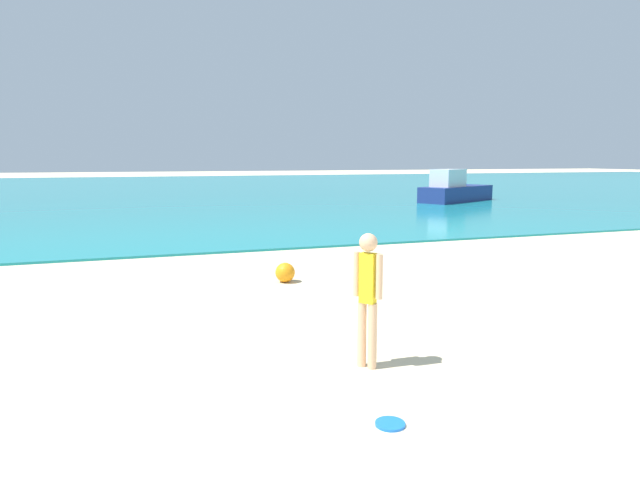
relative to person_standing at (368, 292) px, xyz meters
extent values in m
cube|color=teal|center=(0.20, 37.95, -0.84)|extent=(160.00, 60.00, 0.06)
cylinder|color=#DDAD84|center=(0.04, -0.05, -0.49)|extent=(0.10, 0.10, 0.75)
cylinder|color=#DDAD84|center=(-0.04, 0.05, -0.49)|extent=(0.10, 0.10, 0.75)
cube|color=yellow|center=(0.00, 0.00, 0.16)|extent=(0.19, 0.20, 0.56)
sphere|color=#DDAD84|center=(0.00, 0.00, 0.56)|extent=(0.20, 0.20, 0.20)
cylinder|color=#DDAD84|center=(0.09, -0.11, 0.19)|extent=(0.07, 0.07, 0.50)
cylinder|color=#DDAD84|center=(-0.09, 0.11, 0.19)|extent=(0.07, 0.07, 0.50)
cylinder|color=blue|center=(-0.35, -1.32, -0.86)|extent=(0.27, 0.27, 0.03)
cube|color=navy|center=(14.03, 19.91, -0.40)|extent=(5.25, 3.77, 0.81)
cube|color=silver|center=(13.22, 19.49, 0.46)|extent=(2.14, 1.85, 0.91)
sphere|color=orange|center=(0.26, 4.43, -0.68)|extent=(0.37, 0.37, 0.37)
camera|label=1|loc=(-2.41, -5.38, 1.47)|focal=30.55mm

